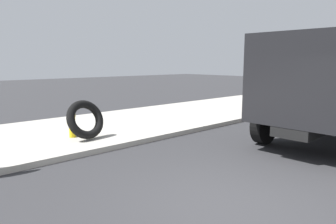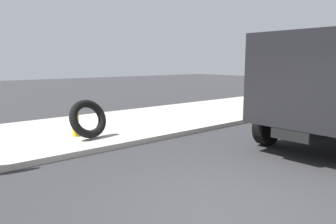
% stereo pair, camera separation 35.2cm
% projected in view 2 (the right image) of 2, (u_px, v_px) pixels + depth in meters
% --- Properties ---
extents(ground_plane, '(80.00, 80.00, 0.00)m').
position_uv_depth(ground_plane, '(222.00, 207.00, 5.02)').
color(ground_plane, '#2D2D30').
extents(sidewalk_curb, '(36.00, 5.00, 0.15)m').
position_uv_depth(sidewalk_curb, '(65.00, 133.00, 9.94)').
color(sidewalk_curb, '#ADA89E').
rests_on(sidewalk_curb, ground).
extents(fire_hydrant, '(0.22, 0.49, 0.75)m').
position_uv_depth(fire_hydrant, '(76.00, 123.00, 9.12)').
color(fire_hydrant, yellow).
rests_on(fire_hydrant, sidewalk_curb).
extents(loose_tire, '(1.19, 0.76, 1.13)m').
position_uv_depth(loose_tire, '(88.00, 119.00, 8.85)').
color(loose_tire, black).
rests_on(loose_tire, sidewalk_curb).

